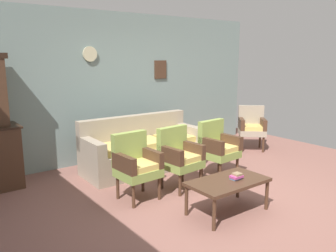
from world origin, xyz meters
name	(u,v)px	position (x,y,z in m)	size (l,w,h in m)	color
ground_plane	(217,200)	(0.00, 0.00, 0.00)	(7.68, 7.68, 0.00)	#84564C
wall_back_with_decor	(120,87)	(0.00, 2.63, 1.35)	(6.40, 0.09, 2.70)	gray
floral_couch	(143,150)	(-0.08, 1.74, 0.32)	(2.09, 0.82, 0.90)	gray
armchair_by_doorway	(136,163)	(-0.84, 0.72, 0.50)	(0.55, 0.52, 0.90)	#849947
armchair_near_couch_end	(179,155)	(-0.14, 0.67, 0.50)	(0.56, 0.54, 0.90)	#849947
armchair_near_cabinet	(218,146)	(0.68, 0.70, 0.50)	(0.56, 0.53, 0.90)	#849947
wingback_chair_by_fireplace	(252,126)	(2.43, 1.47, 0.50)	(0.71, 0.71, 0.90)	gray
coffee_table	(228,184)	(-0.17, -0.34, 0.38)	(1.00, 0.56, 0.42)	#472D1E
book_stack_on_table	(236,176)	(-0.06, -0.38, 0.46)	(0.15, 0.11, 0.08)	#5D80A0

